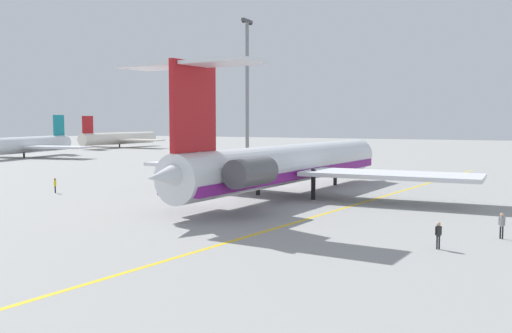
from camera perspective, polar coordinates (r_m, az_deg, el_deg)
The scene contains 9 objects.
ground at distance 59.12m, azimuth 9.69°, elevation -3.18°, with size 366.43×366.43×0.00m, color gray.
main_jetliner at distance 59.21m, azimuth 2.92°, elevation 0.25°, with size 43.47×38.49×12.67m.
airliner_mid_right at distance 130.12m, azimuth -22.38°, elevation 1.98°, with size 30.55×30.30×9.13m.
airliner_far_right at distance 170.75m, azimuth -13.27°, elevation 2.76°, with size 30.28×29.97×9.05m.
ground_crew_near_tail at distance 37.39m, azimuth 17.72°, elevation -6.24°, with size 0.27×0.38×1.71m.
ground_crew_portside at distance 66.41m, azimuth -19.40°, elevation -1.62°, with size 0.26×0.39×1.65m.
ground_crew_starboard at distance 42.08m, azimuth 23.30°, elevation -5.14°, with size 0.28×0.43×1.77m.
taxiway_centreline at distance 58.24m, azimuth 11.33°, elevation -3.32°, with size 81.56×0.36×0.01m, color gold.
light_mast at distance 113.37m, azimuth -0.89°, elevation 8.21°, with size 4.00×0.70×27.52m.
Camera 1 is at (-56.78, -14.40, 8.03)m, focal length 40.13 mm.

